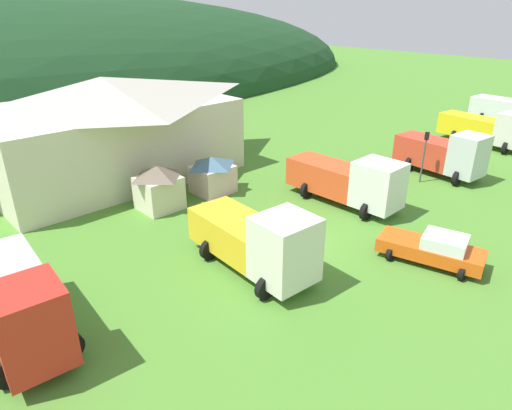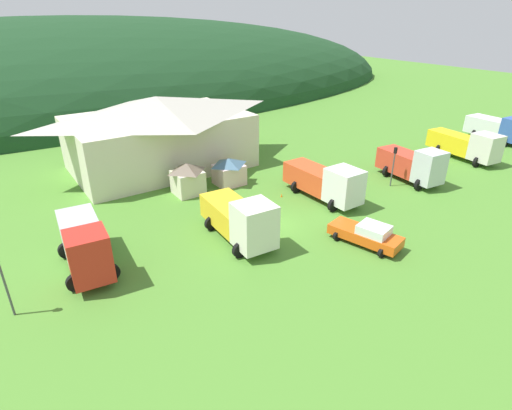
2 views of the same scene
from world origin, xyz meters
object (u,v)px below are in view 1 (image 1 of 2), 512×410
Objects in this scene: heavy_rig_white at (349,180)px; box_truck_blue at (509,109)px; flatbed_truck_yellow at (489,128)px; service_pickup_orange at (433,249)px; tow_truck_silver at (444,153)px; depot_building at (107,126)px; heavy_rig_striped at (258,240)px; traffic_cone_near_pickup at (290,205)px; play_shed_pink at (212,174)px; traffic_light_east at (424,152)px; play_shed_cream at (159,187)px; crane_truck_red at (19,303)px.

heavy_rig_white reaches higher than box_truck_blue.
flatbed_truck_yellow reaches higher than service_pickup_orange.
heavy_rig_white is at bearing -93.56° from tow_truck_silver.
heavy_rig_white is 1.16× the size of tow_truck_silver.
depot_building is at bearing -113.35° from flatbed_truck_yellow.
traffic_cone_near_pickup is (6.97, 4.35, -1.74)m from heavy_rig_striped.
traffic_light_east reaches higher than play_shed_pink.
box_truck_blue is (39.40, 2.72, -0.04)m from heavy_rig_striped.
play_shed_cream is at bearing 140.19° from traffic_cone_near_pickup.
play_shed_pink is at bearing -147.73° from heavy_rig_white.
traffic_cone_near_pickup is at bearing -88.36° from box_truck_blue.
depot_building reaches higher than heavy_rig_striped.
flatbed_truck_yellow is (19.88, -0.85, -0.02)m from heavy_rig_white.
heavy_rig_striped is 1.98× the size of traffic_light_east.
flatbed_truck_yellow is (29.01, -8.70, 0.22)m from play_shed_cream.
tow_truck_silver is (17.95, -17.31, -1.98)m from depot_building.
flatbed_truck_yellow is 23.59m from service_pickup_orange.
traffic_cone_near_pickup is (-12.37, 4.11, -1.75)m from tow_truck_silver.
heavy_rig_striped is at bearing -80.24° from heavy_rig_white.
crane_truck_red is 19.61m from heavy_rig_white.
heavy_rig_white is at bearing -40.69° from play_shed_cream.
crane_truck_red is at bearing 176.04° from traffic_light_east.
service_pickup_orange is 9.78m from traffic_cone_near_pickup.
heavy_rig_white is 0.95× the size of flatbed_truck_yellow.
box_truck_blue is at bearing -10.15° from play_shed_cream.
traffic_cone_near_pickup is at bearing -91.40° from flatbed_truck_yellow.
tow_truck_silver is (19.35, 0.24, 0.01)m from heavy_rig_striped.
play_shed_cream is at bearing 177.54° from play_shed_pink.
crane_truck_red is at bearing -129.84° from service_pickup_orange.
play_shed_cream reaches higher than play_shed_pink.
traffic_light_east is (16.31, -9.07, 0.85)m from play_shed_cream.
depot_building is 17.71m from heavy_rig_striped.
depot_building reaches higher than heavy_rig_white.
depot_building is 9.05m from play_shed_pink.
tow_truck_silver is at bearing 94.25° from heavy_rig_striped.
flatbed_truck_yellow reaches higher than traffic_cone_near_pickup.
tow_truck_silver is at bearing 99.60° from service_pickup_orange.
play_shed_pink is (3.33, -8.06, -2.42)m from depot_building.
play_shed_pink is 0.39× the size of crane_truck_red.
depot_building is at bearing 112.43° from play_shed_pink.
box_truck_blue reaches higher than play_shed_cream.
play_shed_pink is at bearing -96.53° from box_truck_blue.
traffic_light_east is (12.18, -8.89, 1.01)m from play_shed_pink.
traffic_light_east is (9.99, 5.99, 1.49)m from service_pickup_orange.
play_shed_cream is 12.04m from heavy_rig_white.
play_shed_cream is at bearing -95.64° from box_truck_blue.
flatbed_truck_yellow is at bearing 95.41° from heavy_rig_striped.
crane_truck_red is (-11.27, -15.10, -1.89)m from depot_building.
tow_truck_silver is 11.07× the size of traffic_cone_near_pickup.
tow_truck_silver is at bearing -78.86° from flatbed_truck_yellow.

